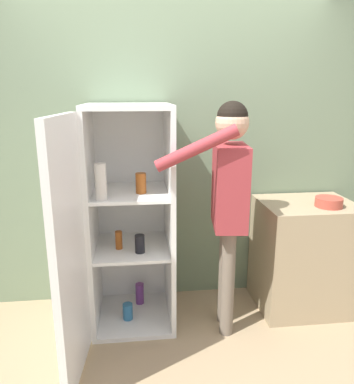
# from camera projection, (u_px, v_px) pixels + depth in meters

# --- Properties ---
(ground_plane) EXTENTS (12.00, 12.00, 0.00)m
(ground_plane) POSITION_uv_depth(u_px,v_px,m) (186.00, 364.00, 2.52)
(ground_plane) COLOR tan
(wall_back) EXTENTS (7.00, 0.06, 2.55)m
(wall_back) POSITION_uv_depth(u_px,v_px,m) (170.00, 154.00, 3.13)
(wall_back) COLOR gray
(wall_back) RESTS_ON ground_plane
(refrigerator) EXTENTS (0.72, 1.26, 1.69)m
(refrigerator) POSITION_uv_depth(u_px,v_px,m) (120.00, 223.00, 2.75)
(refrigerator) COLOR white
(refrigerator) RESTS_ON ground_plane
(person) EXTENTS (0.68, 0.52, 1.72)m
(person) POSITION_uv_depth(u_px,v_px,m) (228.00, 188.00, 2.65)
(person) COLOR #726656
(person) RESTS_ON ground_plane
(counter) EXTENTS (0.75, 0.61, 0.91)m
(counter) POSITION_uv_depth(u_px,v_px,m) (303.00, 255.00, 3.12)
(counter) COLOR tan
(counter) RESTS_ON ground_plane
(bowl) EXTENTS (0.21, 0.21, 0.07)m
(bowl) POSITION_uv_depth(u_px,v_px,m) (329.00, 202.00, 2.89)
(bowl) COLOR #B24738
(bowl) RESTS_ON counter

